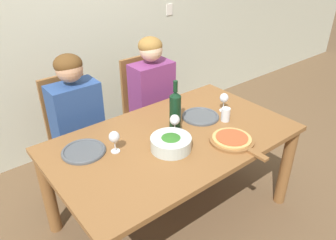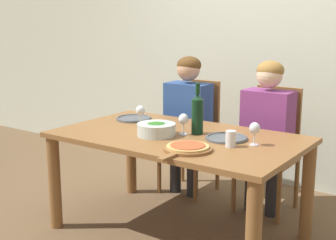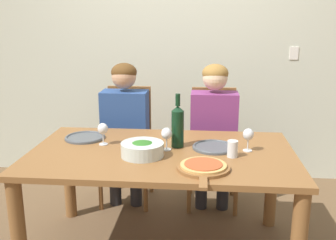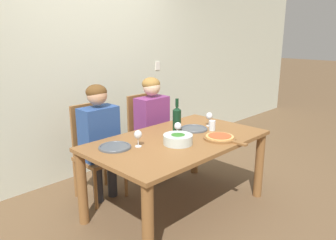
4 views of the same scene
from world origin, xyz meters
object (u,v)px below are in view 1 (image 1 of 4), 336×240
pizza_on_board (233,140)px  water_tumbler (226,114)px  wine_glass_centre (175,121)px  wine_glass_left (114,138)px  dinner_plate_right (201,116)px  wine_glass_right (224,99)px  chair_right (146,107)px  dinner_plate_left (84,151)px  wine_bottle (175,109)px  chair_left (74,132)px  person_man (153,91)px  broccoli_bowl (171,143)px  person_woman (77,115)px

pizza_on_board → water_tumbler: (0.18, 0.23, 0.04)m
wine_glass_centre → wine_glass_left: bearing=170.9°
dinner_plate_right → wine_glass_left: 0.76m
pizza_on_board → wine_glass_right: size_ratio=2.95×
chair_right → dinner_plate_left: chair_right is taller
wine_bottle → dinner_plate_left: size_ratio=1.27×
dinner_plate_left → wine_glass_right: wine_glass_right is taller
wine_glass_left → water_tumbler: bearing=-10.9°
chair_left → chair_right: (0.74, 0.00, 0.00)m
wine_glass_centre → water_tumbler: (0.42, -0.09, -0.05)m
chair_right → wine_glass_left: (-0.76, -0.74, 0.32)m
chair_right → wine_glass_right: size_ratio=6.57×
chair_right → water_tumbler: size_ratio=9.51×
person_man → wine_glass_left: person_man is taller
wine_bottle → broccoli_bowl: (-0.21, -0.21, -0.10)m
chair_right → broccoli_bowl: (-0.46, -0.94, 0.26)m
dinner_plate_right → wine_glass_centre: (-0.31, -0.06, 0.10)m
water_tumbler → broccoli_bowl: bearing=-176.4°
person_woman → dinner_plate_left: bearing=-110.5°
person_woman → pizza_on_board: size_ratio=2.74×
wine_bottle → dinner_plate_left: 0.69m
dinner_plate_right → wine_glass_right: 0.24m
pizza_on_board → chair_right: bearing=85.9°
person_man → wine_bottle: 0.69m
dinner_plate_left → pizza_on_board: pizza_on_board is taller
chair_right → pizza_on_board: 1.17m
wine_glass_left → chair_right: bearing=44.2°
chair_left → chair_right: 0.74m
chair_right → wine_glass_centre: 0.93m
dinner_plate_right → pizza_on_board: 0.39m
person_woman → wine_bottle: size_ratio=3.38×
chair_left → person_man: size_ratio=0.81×
person_woman → dinner_plate_left: person_woman is taller
wine_glass_centre → chair_right: bearing=68.4°
wine_bottle → wine_glass_left: wine_bottle is taller
chair_left → pizza_on_board: chair_left is taller
dinner_plate_left → dinner_plate_right: same height
wine_glass_left → water_tumbler: 0.88m
chair_right → broccoli_bowl: bearing=-116.1°
broccoli_bowl → wine_glass_left: size_ratio=1.78×
wine_glass_right → water_tumbler: wine_glass_right is taller
chair_left → dinner_plate_left: 0.69m
chair_right → dinner_plate_left: 1.14m
person_woman → person_man: (0.74, 0.00, 0.00)m
person_woman → wine_glass_left: bearing=-92.1°
broccoli_bowl → water_tumbler: 0.56m
person_man → wine_glass_centre: 0.77m
person_woman → wine_glass_left: size_ratio=8.07×
pizza_on_board → water_tumbler: bearing=52.5°
chair_left → person_woman: 0.24m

